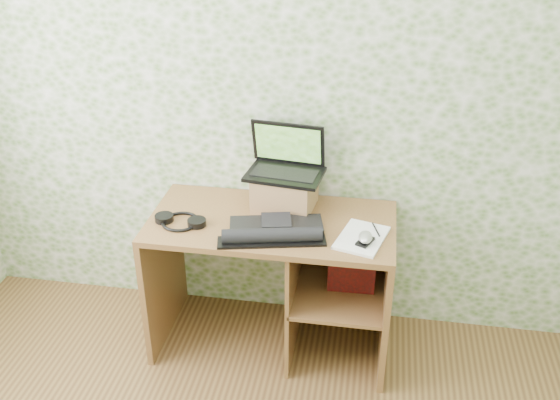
% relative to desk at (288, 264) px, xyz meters
% --- Properties ---
extents(wall_back, '(3.50, 0.00, 3.50)m').
position_rel_desk_xyz_m(wall_back, '(-0.08, 0.28, 0.82)').
color(wall_back, silver).
rests_on(wall_back, ground).
extents(desk, '(1.20, 0.60, 0.75)m').
position_rel_desk_xyz_m(desk, '(0.00, 0.00, 0.00)').
color(desk, brown).
rests_on(desk, floor).
extents(riser, '(0.32, 0.28, 0.17)m').
position_rel_desk_xyz_m(riser, '(-0.04, 0.12, 0.36)').
color(riser, brown).
rests_on(riser, desk).
extents(laptop, '(0.40, 0.30, 0.25)m').
position_rel_desk_xyz_m(laptop, '(-0.04, 0.16, 0.50)').
color(laptop, black).
rests_on(laptop, riser).
extents(keyboard, '(0.51, 0.35, 0.07)m').
position_rel_desk_xyz_m(keyboard, '(-0.04, -0.16, 0.29)').
color(keyboard, black).
rests_on(keyboard, desk).
extents(headphones, '(0.26, 0.20, 0.03)m').
position_rel_desk_xyz_m(headphones, '(-0.51, -0.13, 0.28)').
color(headphones, black).
rests_on(headphones, desk).
extents(notepad, '(0.26, 0.32, 0.01)m').
position_rel_desk_xyz_m(notepad, '(0.36, -0.13, 0.28)').
color(notepad, white).
rests_on(notepad, desk).
extents(mouse, '(0.10, 0.12, 0.03)m').
position_rel_desk_xyz_m(mouse, '(0.38, -0.18, 0.30)').
color(mouse, silver).
rests_on(mouse, notepad).
extents(pen, '(0.04, 0.12, 0.01)m').
position_rel_desk_xyz_m(pen, '(0.43, -0.06, 0.29)').
color(pen, black).
rests_on(pen, notepad).
extents(red_box, '(0.24, 0.08, 0.28)m').
position_rel_desk_xyz_m(red_box, '(0.33, -0.03, 0.05)').
color(red_box, maroon).
rests_on(red_box, desk).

